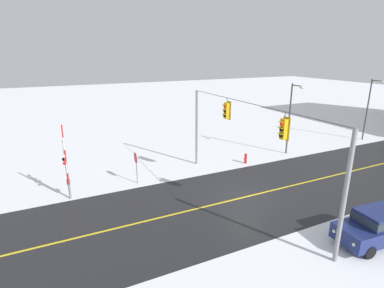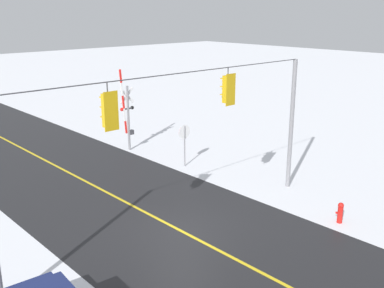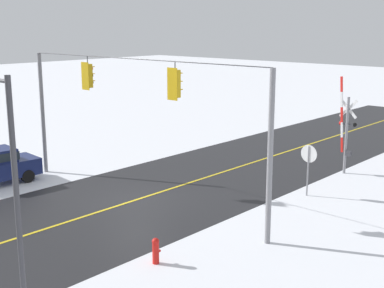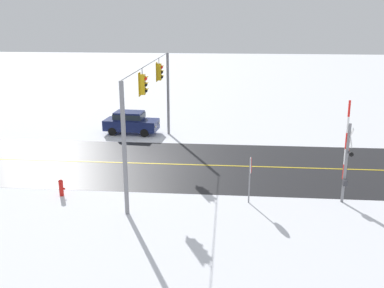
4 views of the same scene
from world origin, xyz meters
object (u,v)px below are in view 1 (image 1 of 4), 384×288
(stop_sign, at_px, (136,161))
(railroad_crossing, at_px, (66,165))
(streetlamp_near, at_px, (291,113))
(streetlamp_far, at_px, (370,104))
(parked_car_navy, at_px, (377,225))
(fire_hydrant, at_px, (246,158))

(stop_sign, xyz_separation_m, railroad_crossing, (0.52, -4.60, 0.61))
(streetlamp_near, height_order, streetlamp_far, same)
(parked_car_navy, bearing_deg, stop_sign, -144.53)
(railroad_crossing, relative_size, streetlamp_far, 0.77)
(stop_sign, relative_size, streetlamp_far, 0.36)
(stop_sign, height_order, fire_hydrant, stop_sign)
(streetlamp_far, relative_size, fire_hydrant, 7.39)
(railroad_crossing, bearing_deg, streetlamp_near, 92.47)
(streetlamp_near, bearing_deg, fire_hydrant, -86.20)
(streetlamp_near, distance_m, fire_hydrant, 6.11)
(stop_sign, bearing_deg, railroad_crossing, -83.55)
(railroad_crossing, relative_size, streetlamp_near, 0.77)
(railroad_crossing, height_order, parked_car_navy, railroad_crossing)
(fire_hydrant, bearing_deg, railroad_crossing, -88.00)
(fire_hydrant, bearing_deg, parked_car_navy, -4.12)
(parked_car_navy, xyz_separation_m, streetlamp_near, (-12.45, 5.90, 2.96))
(parked_car_navy, xyz_separation_m, streetlamp_far, (-12.45, 16.77, 2.96))
(railroad_crossing, xyz_separation_m, streetlamp_near, (-0.83, 19.16, 1.59))
(fire_hydrant, bearing_deg, streetlamp_far, 91.20)
(streetlamp_near, height_order, fire_hydrant, streetlamp_near)
(parked_car_navy, height_order, fire_hydrant, parked_car_navy)
(railroad_crossing, bearing_deg, stop_sign, 96.45)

